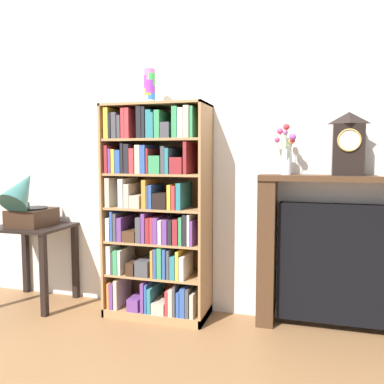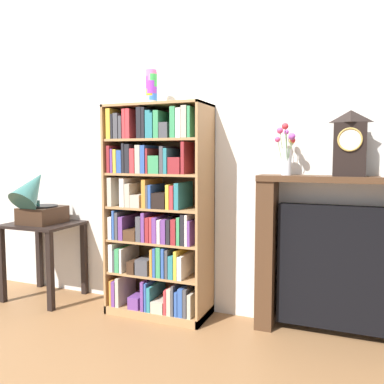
% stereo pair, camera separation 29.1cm
% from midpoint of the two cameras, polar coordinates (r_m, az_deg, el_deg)
% --- Properties ---
extents(ground_plane, '(7.98, 6.40, 0.02)m').
position_cam_midpoint_polar(ground_plane, '(3.15, -8.22, -17.48)').
color(ground_plane, brown).
extents(wall_back, '(4.98, 0.08, 2.60)m').
position_cam_midpoint_polar(wall_back, '(3.15, -3.92, 6.95)').
color(wall_back, silver).
rests_on(wall_back, ground).
extents(bookshelf, '(0.76, 0.36, 1.57)m').
position_cam_midpoint_polar(bookshelf, '(3.02, -7.89, -3.14)').
color(bookshelf, '#A87A4C').
rests_on(bookshelf, ground).
extents(cup_stack, '(0.08, 0.08, 0.25)m').
position_cam_midpoint_polar(cup_stack, '(3.06, -8.80, 14.44)').
color(cup_stack, '#28B2B7').
rests_on(cup_stack, bookshelf).
extents(side_table_left, '(0.56, 0.48, 0.64)m').
position_cam_midpoint_polar(side_table_left, '(3.58, -23.67, -6.79)').
color(side_table_left, black).
rests_on(side_table_left, ground).
extents(gramophone, '(0.29, 0.47, 0.49)m').
position_cam_midpoint_polar(gramophone, '(3.48, -24.52, -1.28)').
color(gramophone, '#382316').
rests_on(gramophone, side_table_left).
extents(fireplace_mantel, '(1.15, 0.22, 1.07)m').
position_cam_midpoint_polar(fireplace_mantel, '(2.90, 17.93, -8.57)').
color(fireplace_mantel, '#472D1C').
rests_on(fireplace_mantel, ground).
extents(mantel_clock, '(0.19, 0.14, 0.42)m').
position_cam_midpoint_polar(mantel_clock, '(2.80, 18.41, 6.47)').
color(mantel_clock, black).
rests_on(mantel_clock, fireplace_mantel).
extents(flower_vase, '(0.15, 0.17, 0.34)m').
position_cam_midpoint_polar(flower_vase, '(2.82, 10.31, 5.57)').
color(flower_vase, silver).
rests_on(flower_vase, fireplace_mantel).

